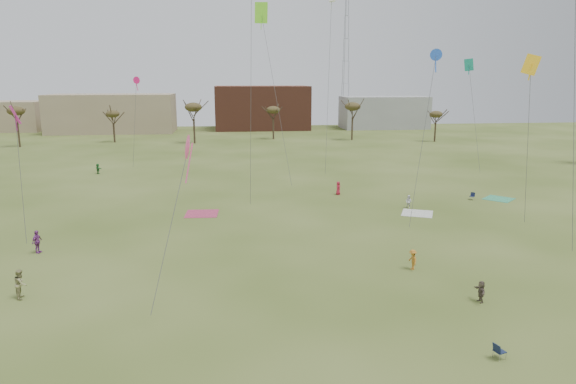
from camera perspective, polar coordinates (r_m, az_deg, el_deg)
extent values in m
plane|color=#394A17|center=(29.67, 2.76, -15.57)|extent=(260.00, 260.00, 0.00)
imported|color=#9B9662|center=(37.80, -27.75, -9.08)|extent=(0.89, 1.06, 1.95)
imported|color=brown|center=(35.32, 20.79, -10.37)|extent=(0.49, 1.34, 1.42)
imported|color=#B16E21|center=(39.46, 13.78, -7.36)|extent=(0.67, 1.05, 1.55)
imported|color=#8C3D92|center=(46.58, -26.29, -5.01)|extent=(0.77, 1.21, 1.91)
imported|color=silver|center=(57.68, 13.36, -1.06)|extent=(0.87, 0.89, 1.45)
imported|color=#257030|center=(81.58, -20.51, 2.45)|extent=(1.30, 1.36, 1.54)
imported|color=#A71C32|center=(62.96, 5.64, 0.45)|extent=(0.83, 0.96, 1.65)
cube|color=silver|center=(55.81, 14.27, -2.33)|extent=(4.15, 4.15, 0.03)
cube|color=#B13658|center=(54.72, -9.62, -2.41)|extent=(3.55, 3.55, 0.03)
cube|color=#389C6C|center=(65.56, 22.52, -0.72)|extent=(4.29, 4.29, 0.03)
cube|color=#15203C|center=(29.22, 22.62, -16.14)|extent=(0.63, 0.63, 0.04)
cube|color=#15203C|center=(28.96, 22.33, -15.86)|extent=(0.27, 0.52, 0.44)
cube|color=#151C3B|center=(63.83, 19.91, -0.46)|extent=(0.71, 0.71, 0.04)
cube|color=#151C3B|center=(63.99, 19.99, -0.22)|extent=(0.44, 0.45, 0.44)
cone|color=#E84987|center=(30.86, -11.09, 4.94)|extent=(1.50, 0.11, 1.50)
cube|color=#E84987|center=(30.99, -11.01, 3.20)|extent=(0.08, 0.08, 2.45)
cylinder|color=#4C4C51|center=(30.34, -13.07, -4.09)|extent=(2.30, 3.26, 9.13)
cylinder|color=#4C4C51|center=(42.97, 29.38, 7.89)|extent=(2.41, 0.26, 21.54)
cube|color=yellow|center=(48.27, 25.56, 12.74)|extent=(0.83, 0.83, 1.62)
cube|color=yellow|center=(48.26, 25.49, 12.07)|extent=(0.08, 0.08, 1.46)
cylinder|color=#4C4C51|center=(49.90, 25.24, 4.50)|extent=(2.06, 1.82, 14.24)
cylinder|color=#4C4C51|center=(52.37, -4.17, 12.24)|extent=(0.52, 1.41, 25.63)
cone|color=blue|center=(48.81, 16.25, 14.54)|extent=(1.06, 0.08, 1.06)
cube|color=blue|center=(48.79, 16.20, 13.75)|extent=(0.08, 0.08, 1.74)
cylinder|color=#4C4C51|center=(47.37, 14.83, 5.49)|extent=(2.68, 2.70, 15.18)
cube|color=#C72390|center=(46.31, -28.24, 7.62)|extent=(0.80, 0.80, 1.56)
cube|color=#C72390|center=(46.35, -28.17, 6.95)|extent=(0.08, 0.08, 1.41)
cylinder|color=#4C4C51|center=(46.24, -27.73, 1.22)|extent=(0.31, 1.40, 10.28)
cube|color=#81F829|center=(66.87, -3.02, 19.41)|extent=(1.27, 1.27, 2.49)
cube|color=#81F829|center=(66.77, -3.01, 18.66)|extent=(0.08, 0.08, 2.24)
cylinder|color=#4C4C51|center=(64.48, -1.29, 10.30)|extent=(3.38, 4.25, 21.07)
cone|color=#C4145B|center=(79.43, -16.62, 11.91)|extent=(1.07, 0.08, 1.07)
cube|color=#C4145B|center=(79.44, -16.59, 11.42)|extent=(0.08, 0.08, 1.75)
cylinder|color=#4C4C51|center=(79.94, -16.79, 7.27)|extent=(1.38, 0.28, 12.87)
cube|color=teal|center=(78.95, 19.59, 13.27)|extent=(0.88, 0.88, 1.72)
cube|color=teal|center=(78.94, 19.56, 12.84)|extent=(0.08, 0.08, 1.55)
cylinder|color=#4C4C51|center=(77.95, 20.15, 7.71)|extent=(1.36, 3.32, 15.02)
cube|color=white|center=(74.77, 4.90, 20.40)|extent=(0.08, 0.08, 2.07)
cylinder|color=#4C4C51|center=(72.31, 4.55, 11.72)|extent=(1.18, 3.41, 24.13)
cylinder|color=#3A2B1E|center=(120.56, -27.93, 5.68)|extent=(0.40, 0.40, 5.10)
ellipsoid|color=#473D1E|center=(120.19, -28.17, 8.01)|extent=(3.57, 3.57, 1.87)
cylinder|color=#3A2B1E|center=(121.14, -18.89, 6.30)|extent=(0.40, 0.40, 4.32)
ellipsoid|color=#473D1E|center=(120.80, -19.04, 8.27)|extent=(3.02, 3.02, 1.58)
cylinder|color=#3A2B1E|center=(114.61, -10.45, 6.72)|extent=(0.40, 0.40, 5.40)
ellipsoid|color=#473D1E|center=(114.22, -10.56, 9.32)|extent=(3.78, 3.78, 1.98)
cylinder|color=#3A2B1E|center=(120.81, -1.65, 7.04)|extent=(0.40, 0.40, 4.68)
ellipsoid|color=#473D1E|center=(120.46, -1.67, 9.18)|extent=(3.28, 3.28, 1.72)
cylinder|color=#3A2B1E|center=(119.76, 7.19, 7.04)|extent=(0.40, 0.40, 5.28)
ellipsoid|color=#473D1E|center=(119.39, 7.26, 9.48)|extent=(3.70, 3.70, 1.94)
cylinder|color=#3A2B1E|center=(120.70, 16.14, 6.43)|extent=(0.40, 0.40, 4.20)
ellipsoid|color=#473D1E|center=(120.37, 16.26, 8.35)|extent=(2.94, 2.94, 1.54)
cube|color=#937F60|center=(144.37, -19.04, 8.33)|extent=(32.00, 14.00, 10.00)
cube|color=brown|center=(146.32, -2.95, 9.43)|extent=(26.00, 16.00, 12.00)
cube|color=gray|center=(150.79, 10.66, 8.76)|extent=(24.00, 12.00, 9.00)
cube|color=#937F60|center=(160.06, -29.11, 7.43)|extent=(20.00, 12.00, 8.00)
cylinder|color=#9EA3A8|center=(154.95, 6.78, 14.35)|extent=(0.16, 0.16, 38.00)
cylinder|color=#9EA3A8|center=(155.41, 6.21, 14.35)|extent=(0.16, 0.16, 38.00)
cylinder|color=#9EA3A8|center=(153.89, 6.34, 14.37)|extent=(0.16, 0.16, 38.00)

